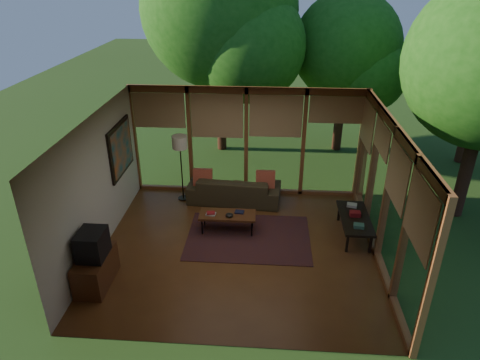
# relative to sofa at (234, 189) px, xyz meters

# --- Properties ---
(floor) EXTENTS (5.50, 5.50, 0.00)m
(floor) POSITION_rel_sofa_xyz_m (0.26, -2.00, -0.32)
(floor) COLOR brown
(floor) RESTS_ON ground
(ceiling) EXTENTS (5.50, 5.50, 0.00)m
(ceiling) POSITION_rel_sofa_xyz_m (0.26, -2.00, 2.38)
(ceiling) COLOR white
(ceiling) RESTS_ON ground
(wall_left) EXTENTS (0.04, 5.00, 2.70)m
(wall_left) POSITION_rel_sofa_xyz_m (-2.49, -2.00, 1.03)
(wall_left) COLOR beige
(wall_left) RESTS_ON ground
(wall_front) EXTENTS (5.50, 0.04, 2.70)m
(wall_front) POSITION_rel_sofa_xyz_m (0.26, -4.50, 1.03)
(wall_front) COLOR beige
(wall_front) RESTS_ON ground
(window_wall_back) EXTENTS (5.50, 0.12, 2.70)m
(window_wall_back) POSITION_rel_sofa_xyz_m (0.26, 0.50, 1.03)
(window_wall_back) COLOR brown
(window_wall_back) RESTS_ON ground
(window_wall_right) EXTENTS (0.12, 5.00, 2.70)m
(window_wall_right) POSITION_rel_sofa_xyz_m (3.01, -2.00, 1.03)
(window_wall_right) COLOR brown
(window_wall_right) RESTS_ON ground
(exterior_lawn) EXTENTS (40.00, 40.00, 0.00)m
(exterior_lawn) POSITION_rel_sofa_xyz_m (8.26, 6.00, -0.33)
(exterior_lawn) COLOR #294C1C
(exterior_lawn) RESTS_ON ground
(tree_nw) EXTENTS (4.36, 4.36, 6.28)m
(tree_nw) POSITION_rel_sofa_xyz_m (-0.67, 3.43, 3.77)
(tree_nw) COLOR #3C2016
(tree_nw) RESTS_ON ground
(tree_ne) EXTENTS (3.08, 3.08, 4.65)m
(tree_ne) POSITION_rel_sofa_xyz_m (2.93, 3.66, 2.77)
(tree_ne) COLOR #3C2016
(tree_ne) RESTS_ON ground
(rug) EXTENTS (2.59, 1.83, 0.01)m
(rug) POSITION_rel_sofa_xyz_m (0.43, -1.57, -0.32)
(rug) COLOR maroon
(rug) RESTS_ON floor
(sofa) EXTENTS (2.27, 1.03, 0.65)m
(sofa) POSITION_rel_sofa_xyz_m (0.00, 0.00, 0.00)
(sofa) COLOR #3D331E
(sofa) RESTS_ON floor
(pillow_left) EXTENTS (0.45, 0.24, 0.47)m
(pillow_left) POSITION_rel_sofa_xyz_m (-0.75, -0.05, 0.28)
(pillow_left) COLOR maroon
(pillow_left) RESTS_ON sofa
(pillow_right) EXTENTS (0.45, 0.24, 0.48)m
(pillow_right) POSITION_rel_sofa_xyz_m (0.75, -0.05, 0.28)
(pillow_right) COLOR maroon
(pillow_right) RESTS_ON sofa
(ct_book_lower) EXTENTS (0.22, 0.18, 0.03)m
(ct_book_lower) POSITION_rel_sofa_xyz_m (-0.38, -1.40, 0.12)
(ct_book_lower) COLOR #A9A199
(ct_book_lower) RESTS_ON coffee_table
(ct_book_upper) EXTENTS (0.18, 0.15, 0.03)m
(ct_book_upper) POSITION_rel_sofa_xyz_m (-0.38, -1.40, 0.15)
(ct_book_upper) COLOR maroon
(ct_book_upper) RESTS_ON coffee_table
(ct_book_side) EXTENTS (0.21, 0.17, 0.03)m
(ct_book_side) POSITION_rel_sofa_xyz_m (0.22, -1.27, 0.12)
(ct_book_side) COLOR black
(ct_book_side) RESTS_ON coffee_table
(ct_bowl) EXTENTS (0.16, 0.16, 0.07)m
(ct_bowl) POSITION_rel_sofa_xyz_m (0.02, -1.45, 0.14)
(ct_bowl) COLOR black
(ct_bowl) RESTS_ON coffee_table
(media_cabinet) EXTENTS (0.50, 1.00, 0.60)m
(media_cabinet) POSITION_rel_sofa_xyz_m (-2.21, -3.23, -0.02)
(media_cabinet) COLOR #552C17
(media_cabinet) RESTS_ON floor
(television) EXTENTS (0.45, 0.55, 0.50)m
(television) POSITION_rel_sofa_xyz_m (-2.19, -3.23, 0.53)
(television) COLOR black
(television) RESTS_ON media_cabinet
(console_book_a) EXTENTS (0.22, 0.17, 0.07)m
(console_book_a) POSITION_rel_sofa_xyz_m (2.66, -1.73, 0.17)
(console_book_a) COLOR #376152
(console_book_a) RESTS_ON side_console
(console_book_b) EXTENTS (0.22, 0.16, 0.10)m
(console_book_b) POSITION_rel_sofa_xyz_m (2.66, -1.28, 0.18)
(console_book_b) COLOR maroon
(console_book_b) RESTS_ON side_console
(console_book_c) EXTENTS (0.24, 0.20, 0.06)m
(console_book_c) POSITION_rel_sofa_xyz_m (2.66, -0.88, 0.16)
(console_book_c) COLOR #A9A199
(console_book_c) RESTS_ON side_console
(floor_lamp) EXTENTS (0.36, 0.36, 1.65)m
(floor_lamp) POSITION_rel_sofa_xyz_m (-1.27, 0.01, 1.08)
(floor_lamp) COLOR black
(floor_lamp) RESTS_ON floor
(coffee_table) EXTENTS (1.20, 0.50, 0.43)m
(coffee_table) POSITION_rel_sofa_xyz_m (-0.03, -1.35, 0.07)
(coffee_table) COLOR #552C17
(coffee_table) RESTS_ON floor
(side_console) EXTENTS (0.60, 1.40, 0.46)m
(side_console) POSITION_rel_sofa_xyz_m (2.66, -1.33, 0.09)
(side_console) COLOR black
(side_console) RESTS_ON floor
(wall_painting) EXTENTS (0.06, 1.35, 1.15)m
(wall_painting) POSITION_rel_sofa_xyz_m (-2.46, -0.60, 1.23)
(wall_painting) COLOR black
(wall_painting) RESTS_ON wall_left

